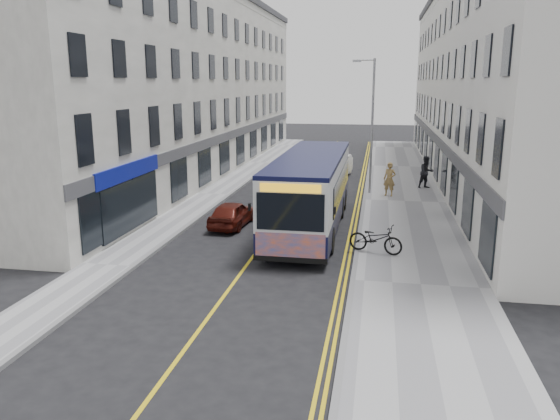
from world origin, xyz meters
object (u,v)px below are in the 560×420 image
at_px(city_bus, 311,189).
at_px(pedestrian_near, 390,179).
at_px(car_maroon, 232,214).
at_px(streetlamp, 371,122).
at_px(bicycle, 376,239).
at_px(car_white, 337,166).
at_px(pedestrian_far, 426,172).

bearing_deg(city_bus, pedestrian_near, 64.71).
bearing_deg(car_maroon, streetlamp, -121.40).
bearing_deg(streetlamp, car_maroon, -125.30).
bearing_deg(streetlamp, bicycle, -87.41).
bearing_deg(car_white, streetlamp, -63.94).
bearing_deg(bicycle, car_maroon, 82.10).
distance_m(streetlamp, pedestrian_near, 3.56).
xyz_separation_m(streetlamp, bicycle, (0.54, -12.00, -3.69)).
relative_size(bicycle, pedestrian_far, 1.07).
xyz_separation_m(city_bus, bicycle, (3.01, -3.50, -1.20)).
distance_m(pedestrian_near, car_white, 7.56).
bearing_deg(car_maroon, pedestrian_far, -127.92).
distance_m(pedestrian_near, pedestrian_far, 3.66).
height_order(streetlamp, city_bus, streetlamp).
xyz_separation_m(pedestrian_near, pedestrian_far, (2.32, 2.84, 0.02)).
bearing_deg(car_maroon, car_white, -100.64).
distance_m(bicycle, pedestrian_far, 14.45).
bearing_deg(pedestrian_near, car_white, 134.92).
relative_size(streetlamp, car_white, 1.66).
height_order(pedestrian_far, car_maroon, pedestrian_far).
bearing_deg(bicycle, city_bus, 58.81).
bearing_deg(pedestrian_near, pedestrian_far, 67.38).
bearing_deg(pedestrian_near, bicycle, -76.83).
xyz_separation_m(bicycle, car_maroon, (-6.71, 3.28, -0.07)).
bearing_deg(pedestrian_far, city_bus, -147.69).
bearing_deg(car_white, car_maroon, -100.24).
distance_m(bicycle, car_maroon, 7.47).
distance_m(streetlamp, bicycle, 12.56).
distance_m(car_white, car_maroon, 15.14).
bearing_deg(bicycle, pedestrian_near, 14.76).
relative_size(city_bus, pedestrian_near, 6.02).
height_order(pedestrian_near, car_white, pedestrian_near).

